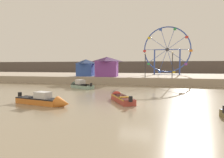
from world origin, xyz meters
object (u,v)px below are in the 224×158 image
at_px(carnival_booth_purple_stall, 107,66).
at_px(promenade_lamp_far, 145,61).
at_px(motorboat_orange_hull, 45,100).
at_px(motorboat_seafoam, 79,85).
at_px(ferris_wheel_blue_frame, 167,51).
at_px(motorboat_faded_red, 120,98).
at_px(promenade_lamp_near, 172,61).
at_px(carnival_booth_blue_tent, 86,67).

xyz_separation_m(carnival_booth_purple_stall, promenade_lamp_far, (6.79, -1.79, 0.81)).
bearing_deg(motorboat_orange_hull, promenade_lamp_far, 82.33).
relative_size(motorboat_orange_hull, carnival_booth_purple_stall, 1.23).
bearing_deg(motorboat_seafoam, motorboat_orange_hull, 131.74).
xyz_separation_m(ferris_wheel_blue_frame, promenade_lamp_far, (-3.70, -11.19, -2.44)).
xyz_separation_m(motorboat_faded_red, carnival_booth_purple_stall, (-5.70, 16.84, 2.72)).
distance_m(motorboat_faded_red, promenade_lamp_far, 15.50).
bearing_deg(promenade_lamp_far, carnival_booth_purple_stall, 165.24).
bearing_deg(promenade_lamp_far, ferris_wheel_blue_frame, 71.72).
height_order(motorboat_seafoam, ferris_wheel_blue_frame, ferris_wheel_blue_frame).
bearing_deg(promenade_lamp_near, carnival_booth_blue_tent, 168.99).
relative_size(motorboat_faded_red, carnival_booth_purple_stall, 1.05).
bearing_deg(carnival_booth_purple_stall, motorboat_faded_red, -76.15).
height_order(promenade_lamp_near, promenade_lamp_far, promenade_lamp_near).
distance_m(motorboat_seafoam, motorboat_faded_red, 11.66).
xyz_separation_m(promenade_lamp_near, promenade_lamp_far, (-4.11, 0.41, -0.05)).
relative_size(carnival_booth_blue_tent, promenade_lamp_far, 0.96).
height_order(motorboat_seafoam, motorboat_faded_red, motorboat_seafoam).
height_order(motorboat_faded_red, carnival_booth_purple_stall, carnival_booth_purple_stall).
bearing_deg(promenade_lamp_far, motorboat_seafoam, -144.42).
xyz_separation_m(motorboat_orange_hull, promenade_lamp_far, (6.55, 18.17, 3.46)).
distance_m(carnival_booth_purple_stall, carnival_booth_blue_tent, 4.25).
relative_size(motorboat_seafoam, motorboat_orange_hull, 0.87).
bearing_deg(motorboat_orange_hull, carnival_booth_blue_tent, 114.22).
bearing_deg(ferris_wheel_blue_frame, promenade_lamp_near, -87.94).
bearing_deg(promenade_lamp_near, promenade_lamp_far, 174.35).
height_order(motorboat_orange_hull, ferris_wheel_blue_frame, ferris_wheel_blue_frame).
relative_size(motorboat_orange_hull, carnival_booth_blue_tent, 1.40).
height_order(motorboat_faded_red, promenade_lamp_near, promenade_lamp_near).
distance_m(motorboat_seafoam, carnival_booth_blue_tent, 9.36).
distance_m(carnival_booth_purple_stall, promenade_lamp_near, 11.16).
height_order(motorboat_orange_hull, carnival_booth_blue_tent, carnival_booth_blue_tent).
xyz_separation_m(ferris_wheel_blue_frame, carnival_booth_purple_stall, (-10.49, -9.40, -3.25)).
relative_size(motorboat_seafoam, carnival_booth_blue_tent, 1.21).
xyz_separation_m(ferris_wheel_blue_frame, promenade_lamp_near, (0.42, -11.60, -2.39)).
bearing_deg(promenade_lamp_far, promenade_lamp_near, -5.65).
bearing_deg(ferris_wheel_blue_frame, carnival_booth_purple_stall, -138.12).
height_order(carnival_booth_purple_stall, promenade_lamp_near, promenade_lamp_near).
height_order(motorboat_orange_hull, carnival_booth_purple_stall, carnival_booth_purple_stall).
height_order(motorboat_faded_red, promenade_lamp_far, promenade_lamp_far).
distance_m(ferris_wheel_blue_frame, carnival_booth_purple_stall, 14.45).
xyz_separation_m(carnival_booth_blue_tent, promenade_lamp_near, (15.09, -2.94, 1.05)).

